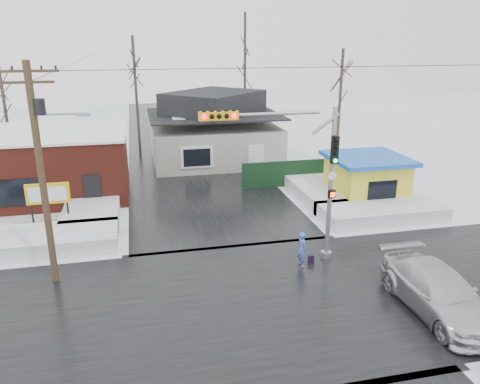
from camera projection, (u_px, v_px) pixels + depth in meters
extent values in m
plane|color=white|center=(260.00, 301.00, 18.22)|extent=(120.00, 120.00, 0.00)
cube|color=black|center=(260.00, 301.00, 18.21)|extent=(10.00, 120.00, 0.02)
cube|color=black|center=(260.00, 301.00, 18.21)|extent=(120.00, 10.00, 0.02)
cube|color=white|center=(44.00, 241.00, 22.69)|extent=(7.00, 3.00, 0.80)
cube|color=white|center=(381.00, 212.00, 26.46)|extent=(7.00, 3.00, 0.80)
cube|color=white|center=(94.00, 204.00, 27.74)|extent=(3.00, 8.00, 0.80)
cube|color=white|center=(315.00, 188.00, 30.67)|extent=(3.00, 8.00, 0.80)
cylinder|color=gray|center=(330.00, 186.00, 20.74)|extent=(0.20, 0.20, 7.00)
cylinder|color=gray|center=(326.00, 255.00, 21.79)|extent=(0.50, 0.50, 0.30)
cylinder|color=gray|center=(267.00, 114.00, 19.08)|extent=(4.60, 0.14, 0.14)
cube|color=gold|center=(219.00, 116.00, 18.66)|extent=(1.60, 0.28, 0.35)
sphere|color=#FF0C0C|center=(204.00, 117.00, 18.38)|extent=(0.20, 0.20, 0.20)
sphere|color=#FF0C0C|center=(234.00, 116.00, 18.64)|extent=(0.20, 0.20, 0.20)
cube|color=black|center=(335.00, 150.00, 20.02)|extent=(0.30, 0.22, 1.20)
sphere|color=#0CE533|center=(335.00, 161.00, 20.03)|extent=(0.18, 0.18, 0.18)
cube|color=black|center=(332.00, 194.00, 20.65)|extent=(0.30, 0.20, 0.35)
cylinder|color=#382619|center=(42.00, 178.00, 18.37)|extent=(0.28, 0.28, 9.00)
cube|color=#382619|center=(27.00, 71.00, 17.09)|extent=(2.20, 0.10, 0.10)
cube|color=#382619|center=(29.00, 82.00, 17.22)|extent=(1.80, 0.10, 0.10)
cylinder|color=black|center=(39.00, 107.00, 17.55)|extent=(0.44, 0.44, 0.60)
cylinder|color=gray|center=(58.00, 114.00, 17.78)|extent=(1.80, 0.08, 0.08)
cube|color=gray|center=(83.00, 115.00, 17.98)|extent=(0.50, 0.22, 0.12)
cube|color=maroon|center=(31.00, 165.00, 30.11)|extent=(12.00, 8.00, 4.00)
cube|color=white|center=(27.00, 133.00, 29.47)|extent=(12.20, 8.20, 0.15)
cube|color=black|center=(19.00, 193.00, 26.57)|extent=(3.00, 0.08, 1.60)
cube|color=black|center=(93.00, 193.00, 27.50)|extent=(1.00, 0.08, 2.20)
cylinder|color=black|center=(32.00, 214.00, 24.66)|extent=(0.10, 0.10, 1.80)
cylinder|color=black|center=(68.00, 212.00, 25.04)|extent=(0.10, 0.10, 1.80)
cube|color=gold|center=(48.00, 193.00, 24.51)|extent=(2.20, 0.18, 1.10)
cube|color=white|center=(47.00, 194.00, 24.40)|extent=(1.90, 0.02, 0.80)
cube|color=#A9A298|center=(214.00, 143.00, 38.55)|extent=(10.00, 8.00, 3.00)
cube|color=black|center=(214.00, 114.00, 37.80)|extent=(10.40, 8.40, 0.12)
pyramid|color=black|center=(214.00, 102.00, 37.49)|extent=(9.00, 7.00, 1.80)
cube|color=maroon|center=(249.00, 99.00, 39.08)|extent=(0.70, 0.70, 1.40)
cube|color=white|center=(197.00, 157.00, 34.41)|extent=(2.40, 0.12, 1.60)
cube|color=yellow|center=(366.00, 181.00, 29.06)|extent=(4.00, 4.00, 2.60)
cube|color=#1751B2|center=(368.00, 158.00, 28.61)|extent=(4.60, 4.60, 0.25)
cube|color=black|center=(382.00, 191.00, 27.18)|extent=(1.80, 0.06, 1.20)
cube|color=black|center=(298.00, 173.00, 32.27)|extent=(8.00, 0.12, 1.80)
cylinder|color=#332821|center=(136.00, 97.00, 39.90)|extent=(0.24, 0.24, 10.00)
cylinder|color=#332821|center=(245.00, 80.00, 43.53)|extent=(0.24, 0.24, 12.00)
cylinder|color=#332821|center=(340.00, 106.00, 37.85)|extent=(0.24, 0.24, 9.00)
cylinder|color=#332821|center=(6.00, 116.00, 36.26)|extent=(0.24, 0.24, 8.00)
imported|color=#435EBD|center=(302.00, 249.00, 20.78)|extent=(0.48, 0.64, 1.61)
imported|color=silver|center=(438.00, 292.00, 17.29)|extent=(2.32, 5.63, 1.63)
cube|color=black|center=(311.00, 259.00, 21.25)|extent=(0.30, 0.17, 0.35)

